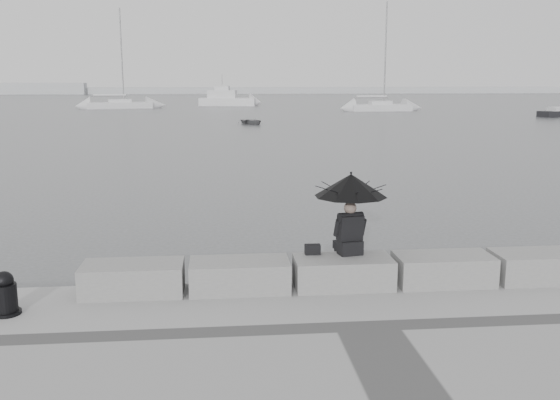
{
  "coord_description": "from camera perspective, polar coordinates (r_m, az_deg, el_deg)",
  "views": [
    {
      "loc": [
        -1.99,
        -10.13,
        3.89
      ],
      "look_at": [
        -0.71,
        3.0,
        1.31
      ],
      "focal_mm": 40.0,
      "sensor_mm": 36.0,
      "label": 1
    }
  ],
  "objects": [
    {
      "name": "stone_block_centre",
      "position": [
        10.37,
        5.78,
        -6.61
      ],
      "size": [
        1.6,
        0.8,
        0.5
      ],
      "primitive_type": "cube",
      "color": "slate",
      "rests_on": "promenade"
    },
    {
      "name": "dinghy",
      "position": [
        54.16,
        -2.57,
        7.19
      ],
      "size": [
        3.01,
        2.5,
        0.48
      ],
      "primitive_type": "imported",
      "rotation": [
        0.0,
        0.0,
        0.56
      ],
      "color": "gray",
      "rests_on": "ground"
    },
    {
      "name": "stone_block_far_right",
      "position": [
        11.51,
        22.7,
        -5.63
      ],
      "size": [
        1.6,
        0.8,
        0.5
      ],
      "primitive_type": "cube",
      "color": "slate",
      "rests_on": "promenade"
    },
    {
      "name": "seated_person",
      "position": [
        10.31,
        6.49,
        0.52
      ],
      "size": [
        1.21,
        1.21,
        1.39
      ],
      "rotation": [
        0.0,
        0.0,
        0.2
      ],
      "color": "black",
      "rests_on": "stone_block_centre"
    },
    {
      "name": "sailboat_right",
      "position": [
        77.5,
        9.15,
        8.44
      ],
      "size": [
        7.51,
        2.87,
        12.9
      ],
      "rotation": [
        0.0,
        0.0,
        0.06
      ],
      "color": "#B8B8BA",
      "rests_on": "ground"
    },
    {
      "name": "stone_block_right",
      "position": [
        10.82,
        14.7,
        -6.16
      ],
      "size": [
        1.6,
        0.8,
        0.5
      ],
      "primitive_type": "cube",
      "color": "slate",
      "rests_on": "promenade"
    },
    {
      "name": "bag",
      "position": [
        10.44,
        3.0,
        -4.53
      ],
      "size": [
        0.26,
        0.15,
        0.17
      ],
      "primitive_type": "cube",
      "color": "black",
      "rests_on": "stone_block_centre"
    },
    {
      "name": "ground",
      "position": [
        11.03,
        5.25,
        -9.62
      ],
      "size": [
        360.0,
        360.0,
        0.0
      ],
      "primitive_type": "plane",
      "color": "#424547",
      "rests_on": "ground"
    },
    {
      "name": "distant_landmass",
      "position": [
        164.78,
        -7.84,
        9.92
      ],
      "size": [
        180.0,
        8.0,
        2.8
      ],
      "color": "#ADB0B3",
      "rests_on": "ground"
    },
    {
      "name": "motor_cruiser",
      "position": [
        91.69,
        -4.78,
        9.15
      ],
      "size": [
        8.44,
        4.19,
        4.5
      ],
      "rotation": [
        0.0,
        0.0,
        -0.18
      ],
      "color": "#B8B8BA",
      "rests_on": "ground"
    },
    {
      "name": "stone_block_left",
      "position": [
        10.18,
        -3.71,
        -6.91
      ],
      "size": [
        1.6,
        0.8,
        0.5
      ],
      "primitive_type": "cube",
      "color": "slate",
      "rests_on": "promenade"
    },
    {
      "name": "mooring_bollard",
      "position": [
        9.97,
        -23.82,
        -8.08
      ],
      "size": [
        0.42,
        0.42,
        0.66
      ],
      "color": "black",
      "rests_on": "promenade"
    },
    {
      "name": "sailboat_left",
      "position": [
        85.64,
        -14.42,
        8.46
      ],
      "size": [
        8.66,
        4.01,
        12.9
      ],
      "rotation": [
        0.0,
        0.0,
        0.2
      ],
      "color": "#B8B8BA",
      "rests_on": "ground"
    },
    {
      "name": "stone_block_far_left",
      "position": [
        10.27,
        -13.3,
        -7.03
      ],
      "size": [
        1.6,
        0.8,
        0.5
      ],
      "primitive_type": "cube",
      "color": "slate",
      "rests_on": "promenade"
    }
  ]
}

